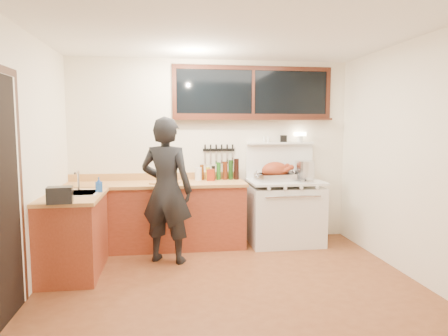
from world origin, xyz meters
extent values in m
cube|color=brown|center=(0.00, 0.00, -0.01)|extent=(4.00, 3.50, 0.02)
cube|color=white|center=(0.00, 1.77, 1.30)|extent=(4.00, 0.05, 2.60)
cube|color=white|center=(0.00, -1.77, 1.30)|extent=(4.00, 0.05, 2.60)
cube|color=white|center=(-2.02, 0.00, 1.30)|extent=(0.05, 3.50, 2.60)
cube|color=white|center=(2.02, 0.00, 1.30)|extent=(0.05, 3.50, 2.60)
cube|color=white|center=(0.00, 0.00, 2.62)|extent=(4.00, 3.50, 0.05)
cube|color=maroon|center=(-0.80, 1.45, 0.43)|extent=(2.40, 0.60, 0.86)
cube|color=tan|center=(-0.80, 1.44, 0.88)|extent=(2.44, 0.64, 0.04)
cube|color=tan|center=(-0.80, 1.74, 0.95)|extent=(2.40, 0.03, 0.10)
sphere|color=#B78C38|center=(-1.80, 1.17, 0.70)|extent=(0.03, 0.03, 0.03)
sphere|color=#B78C38|center=(-1.30, 1.17, 0.70)|extent=(0.03, 0.03, 0.03)
sphere|color=#B78C38|center=(-0.80, 1.17, 0.70)|extent=(0.03, 0.03, 0.03)
sphere|color=#B78C38|center=(-0.30, 1.17, 0.70)|extent=(0.03, 0.03, 0.03)
sphere|color=#B78C38|center=(0.15, 1.17, 0.70)|extent=(0.03, 0.03, 0.03)
cube|color=maroon|center=(-1.70, 0.62, 0.43)|extent=(0.60, 1.05, 0.86)
cube|color=tan|center=(-1.69, 0.62, 0.88)|extent=(0.64, 1.09, 0.04)
cube|color=white|center=(-1.68, 0.70, 0.84)|extent=(0.45, 0.40, 0.14)
cube|color=white|center=(-1.68, 0.70, 0.91)|extent=(0.50, 0.45, 0.01)
cylinder|color=silver|center=(-1.68, 0.88, 1.02)|extent=(0.02, 0.02, 0.24)
cylinder|color=silver|center=(-1.68, 0.80, 1.13)|extent=(0.02, 0.18, 0.02)
cube|color=white|center=(1.00, 1.40, 0.41)|extent=(1.00, 0.70, 0.82)
cube|color=white|center=(1.00, 1.40, 0.89)|extent=(1.02, 0.72, 0.03)
cube|color=white|center=(1.00, 1.06, 0.52)|extent=(0.88, 0.02, 0.46)
cylinder|color=silver|center=(1.00, 1.03, 0.74)|extent=(0.75, 0.02, 0.02)
cylinder|color=white|center=(0.67, 1.04, 0.85)|extent=(0.04, 0.03, 0.04)
cylinder|color=white|center=(0.89, 1.04, 0.85)|extent=(0.04, 0.03, 0.04)
cylinder|color=white|center=(1.11, 1.04, 0.85)|extent=(0.04, 0.03, 0.04)
cylinder|color=white|center=(1.33, 1.04, 0.85)|extent=(0.04, 0.03, 0.04)
cube|color=white|center=(1.00, 1.72, 1.15)|extent=(1.00, 0.05, 0.50)
cube|color=white|center=(1.00, 1.69, 1.41)|extent=(1.00, 0.12, 0.03)
cylinder|color=white|center=(1.30, 1.69, 1.48)|extent=(0.09, 0.09, 0.09)
cube|color=#FFE5B2|center=(1.30, 1.69, 1.55)|extent=(0.16, 0.08, 0.05)
cube|color=black|center=(1.05, 1.69, 1.48)|extent=(0.09, 0.05, 0.10)
cylinder|color=white|center=(0.82, 1.69, 1.47)|extent=(0.04, 0.04, 0.09)
cylinder|color=white|center=(0.76, 1.69, 1.47)|extent=(0.04, 0.04, 0.09)
cube|color=black|center=(0.60, 1.73, 2.15)|extent=(2.20, 0.01, 0.62)
cube|color=#33160E|center=(0.60, 1.73, 2.49)|extent=(2.32, 0.04, 0.06)
cube|color=#33160E|center=(0.60, 1.73, 1.81)|extent=(2.32, 0.04, 0.06)
cube|color=#33160E|center=(-0.53, 1.73, 2.15)|extent=(0.06, 0.04, 0.62)
cube|color=#33160E|center=(1.73, 1.73, 2.15)|extent=(0.06, 0.04, 0.62)
cube|color=#33160E|center=(0.60, 1.73, 2.15)|extent=(0.04, 0.04, 0.62)
cube|color=#33160E|center=(0.60, 1.68, 1.76)|extent=(2.32, 0.13, 0.03)
cube|color=black|center=(-1.99, -0.55, 1.05)|extent=(0.01, 0.86, 2.10)
cube|color=#33160E|center=(-1.99, -0.07, 1.05)|extent=(0.01, 0.07, 2.10)
cube|color=black|center=(0.10, 1.74, 1.32)|extent=(0.46, 0.02, 0.04)
cube|color=silver|center=(-0.10, 1.72, 1.21)|extent=(0.02, 0.00, 0.18)
cube|color=black|center=(-0.10, 1.72, 1.35)|extent=(0.02, 0.02, 0.10)
cube|color=silver|center=(-0.02, 1.72, 1.21)|extent=(0.02, 0.00, 0.18)
cube|color=black|center=(-0.02, 1.72, 1.35)|extent=(0.02, 0.02, 0.10)
cube|color=silver|center=(0.06, 1.72, 1.21)|extent=(0.02, 0.00, 0.18)
cube|color=black|center=(0.06, 1.72, 1.35)|extent=(0.02, 0.02, 0.10)
cube|color=silver|center=(0.14, 1.72, 1.21)|extent=(0.03, 0.00, 0.18)
cube|color=black|center=(0.14, 1.72, 1.35)|extent=(0.02, 0.02, 0.10)
cube|color=silver|center=(0.22, 1.72, 1.21)|extent=(0.03, 0.00, 0.18)
cube|color=black|center=(0.22, 1.72, 1.35)|extent=(0.02, 0.02, 0.10)
cube|color=silver|center=(0.30, 1.72, 1.21)|extent=(0.03, 0.00, 0.18)
cube|color=black|center=(0.30, 1.72, 1.35)|extent=(0.02, 0.02, 0.10)
imported|color=black|center=(-0.65, 0.87, 0.89)|extent=(0.76, 0.64, 1.78)
imported|color=blue|center=(-1.43, 0.77, 0.99)|extent=(0.09, 0.09, 0.17)
cube|color=black|center=(-1.70, 0.12, 0.98)|extent=(0.26, 0.20, 0.17)
cube|color=tan|center=(-0.67, 1.33, 0.91)|extent=(0.42, 0.38, 0.02)
ellipsoid|color=maroon|center=(-0.67, 1.33, 0.98)|extent=(0.23, 0.20, 0.11)
sphere|color=maroon|center=(-0.58, 1.37, 1.00)|extent=(0.04, 0.04, 0.04)
sphere|color=maroon|center=(-0.58, 1.29, 1.00)|extent=(0.04, 0.04, 0.04)
cube|color=silver|center=(0.86, 1.42, 0.95)|extent=(0.55, 0.45, 0.10)
cube|color=#3F3F42|center=(0.86, 1.42, 0.98)|extent=(0.49, 0.38, 0.03)
torus|color=silver|center=(0.60, 1.42, 1.00)|extent=(0.03, 0.10, 0.10)
torus|color=silver|center=(1.12, 1.42, 1.00)|extent=(0.03, 0.10, 0.10)
ellipsoid|color=maroon|center=(0.86, 1.42, 1.04)|extent=(0.43, 0.35, 0.25)
cylinder|color=maroon|center=(0.99, 1.33, 1.06)|extent=(0.14, 0.08, 0.11)
sphere|color=maroon|center=(1.06, 1.33, 1.09)|extent=(0.08, 0.08, 0.08)
cylinder|color=maroon|center=(0.99, 1.52, 1.06)|extent=(0.14, 0.08, 0.11)
sphere|color=maroon|center=(1.06, 1.52, 1.09)|extent=(0.08, 0.08, 0.08)
cylinder|color=silver|center=(1.32, 1.51, 1.03)|extent=(0.36, 0.36, 0.27)
cylinder|color=silver|center=(1.14, 1.67, 0.96)|extent=(0.21, 0.21, 0.12)
cylinder|color=black|center=(1.09, 1.78, 1.01)|extent=(0.08, 0.15, 0.02)
cylinder|color=silver|center=(1.22, 1.20, 0.91)|extent=(0.28, 0.28, 0.02)
sphere|color=black|center=(1.22, 1.20, 0.93)|extent=(0.03, 0.03, 0.03)
cube|color=maroon|center=(-0.04, 1.54, 0.98)|extent=(0.12, 0.10, 0.16)
cylinder|color=white|center=(-0.21, 1.61, 0.99)|extent=(0.12, 0.12, 0.18)
cylinder|color=black|center=(-0.16, 1.63, 1.01)|extent=(0.06, 0.06, 0.22)
cylinder|color=black|center=(-0.07, 1.63, 0.99)|extent=(0.06, 0.06, 0.18)
cylinder|color=black|center=(0.01, 1.63, 1.00)|extent=(0.05, 0.05, 0.20)
cylinder|color=black|center=(0.08, 1.63, 1.02)|extent=(0.06, 0.06, 0.25)
cylinder|color=black|center=(0.18, 1.63, 1.03)|extent=(0.07, 0.07, 0.26)
cylinder|color=black|center=(0.26, 1.63, 1.04)|extent=(0.06, 0.06, 0.28)
cylinder|color=black|center=(0.34, 1.63, 1.05)|extent=(0.07, 0.07, 0.30)
camera|label=1|loc=(-0.64, -3.97, 1.66)|focal=32.00mm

